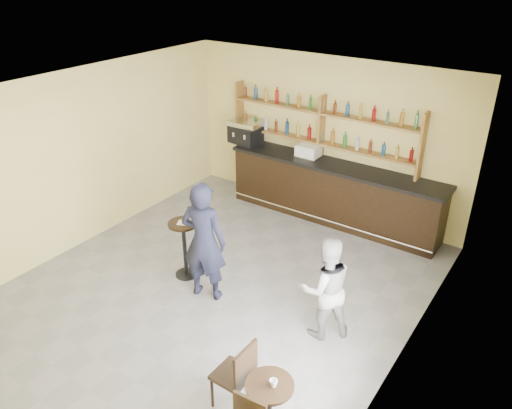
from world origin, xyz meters
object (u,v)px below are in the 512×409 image
Objects in this scene: cafe_table at (269,406)px; espresso_machine at (245,132)px; pastry_case at (308,152)px; pedestal_table at (185,249)px; bar_counter at (333,193)px; man_main at (204,242)px; patron_second at (325,288)px; chair_west at (233,374)px.

espresso_machine is at bearing 127.98° from cafe_table.
pastry_case reaches higher than pedestal_table.
pastry_case is at bearing 180.00° from bar_counter.
cafe_table is (2.21, -1.55, -0.64)m from man_main.
bar_counter is at bearing 7.89° from espresso_machine.
espresso_machine is 0.98× the size of cafe_table.
patron_second is (3.60, -3.14, -0.67)m from espresso_machine.
espresso_machine is at bearing 180.00° from bar_counter.
pastry_case is (1.55, 0.00, -0.11)m from espresso_machine.
bar_counter is 3.38m from pedestal_table.
bar_counter reaches higher than cafe_table.
man_main is (1.65, -3.40, -0.47)m from espresso_machine.
patron_second is at bearing 0.89° from pedestal_table.
bar_counter reaches higher than pedestal_table.
bar_counter is 6.38× the size of cafe_table.
cafe_table is 0.45× the size of patron_second.
patron_second reaches higher than cafe_table.
man_main is at bearing -83.52° from pastry_case.
man_main is 2.82× the size of cafe_table.
pedestal_table is at bearing -126.15° from chair_west.
man_main is at bearing -98.54° from bar_counter.
cafe_table is 0.71× the size of chair_west.
cafe_table is at bearing -44.13° from espresso_machine.
man_main is 2.01× the size of chair_west.
espresso_machine is 3.80m from man_main.
espresso_machine reaches higher than cafe_table.
espresso_machine is 5.99m from chair_west.
pastry_case is at bearing 7.89° from espresso_machine.
pastry_case reaches higher than chair_west.
chair_west is 0.62× the size of patron_second.
pastry_case is 3.42m from man_main.
pedestal_table is at bearing 148.09° from cafe_table.
bar_counter is 5.24m from cafe_table.
chair_west is (2.29, -1.72, -0.02)m from pedestal_table.
pastry_case is at bearing -102.12° from patron_second.
cafe_table is at bearing 52.83° from patron_second.
cafe_table is at bearing -70.99° from bar_counter.
espresso_machine reaches higher than pastry_case.
man_main is (0.62, -0.22, 0.48)m from pedestal_table.
espresso_machine is 0.70× the size of chair_west.
bar_counter is 0.96m from pastry_case.
man_main is (0.10, -3.40, -0.36)m from pastry_case.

